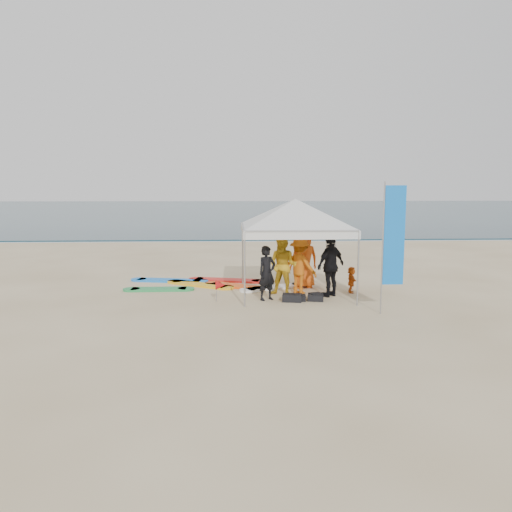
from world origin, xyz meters
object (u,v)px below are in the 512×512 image
object	(u,v)px
person_orange_a	(300,266)
person_black_a	(267,273)
person_yellow	(283,266)
person_black_b	(331,266)
person_seated	(351,280)
person_orange_b	(304,259)
marker_pennant	(220,285)
feather_flag	(393,237)
canopy_tent	(295,199)
surfboard_spread	(211,284)

from	to	relation	value
person_orange_a	person_black_a	bearing A→B (deg)	77.97
person_yellow	person_orange_a	distance (m)	0.64
person_black_b	person_seated	distance (m)	1.06
person_black_a	person_orange_b	xyz separation A→B (m)	(1.35, 1.74, 0.16)
person_black_a	marker_pennant	distance (m)	1.42
person_black_a	person_yellow	world-z (taller)	person_yellow
person_black_b	person_orange_b	world-z (taller)	person_orange_b
feather_flag	marker_pennant	bearing A→B (deg)	160.52
person_yellow	person_orange_b	distance (m)	1.41
person_black_a	person_black_b	bearing A→B (deg)	-20.11
person_seated	marker_pennant	bearing A→B (deg)	113.14
canopy_tent	person_orange_a	bearing A→B (deg)	33.95
person_black_a	marker_pennant	world-z (taller)	person_black_a
person_black_b	person_orange_b	xyz separation A→B (m)	(-0.63, 1.33, 0.01)
person_orange_a	person_orange_b	xyz separation A→B (m)	(0.25, 0.85, 0.08)
person_orange_b	person_seated	distance (m)	1.72
person_orange_b	canopy_tent	size ratio (longest dim) A/B	0.43
person_yellow	feather_flag	xyz separation A→B (m)	(2.62, -2.37, 1.12)
person_seated	person_orange_a	bearing A→B (deg)	98.68
surfboard_spread	person_orange_a	bearing A→B (deg)	-25.97
person_orange_b	surfboard_spread	size ratio (longest dim) A/B	0.33
feather_flag	person_orange_a	bearing A→B (deg)	127.52
person_seated	feather_flag	size ratio (longest dim) A/B	0.24
person_orange_a	feather_flag	xyz separation A→B (m)	(2.06, -2.68, 1.16)
person_yellow	marker_pennant	xyz separation A→B (m)	(-1.91, -0.77, -0.43)
person_yellow	person_black_b	world-z (taller)	person_black_b
person_yellow	surfboard_spread	bearing A→B (deg)	168.92
marker_pennant	person_orange_b	bearing A→B (deg)	35.27
person_black_a	surfboard_spread	world-z (taller)	person_black_a
person_black_b	marker_pennant	xyz separation A→B (m)	(-3.35, -0.59, -0.46)
person_yellow	feather_flag	world-z (taller)	feather_flag
person_orange_a	canopy_tent	bearing A→B (deg)	72.62
surfboard_spread	person_seated	bearing A→B (deg)	-17.08
person_yellow	person_seated	world-z (taller)	person_yellow
feather_flag	surfboard_spread	xyz separation A→B (m)	(-4.93, 4.08, -2.01)
person_orange_a	surfboard_spread	size ratio (longest dim) A/B	0.30
person_black_a	person_orange_a	bearing A→B (deg)	7.40
feather_flag	surfboard_spread	distance (m)	6.71
person_orange_a	marker_pennant	bearing A→B (deg)	62.26
feather_flag	marker_pennant	distance (m)	5.05
marker_pennant	surfboard_spread	distance (m)	2.55
person_black_b	marker_pennant	distance (m)	3.44
person_orange_a	person_black_b	xyz separation A→B (m)	(0.88, -0.48, 0.07)
person_orange_b	marker_pennant	world-z (taller)	person_orange_b
person_black_b	marker_pennant	world-z (taller)	person_black_b
person_black_a	surfboard_spread	xyz separation A→B (m)	(-1.78, 2.30, -0.77)
person_black_a	person_orange_a	size ratio (longest dim) A/B	0.91
person_orange_b	person_yellow	bearing A→B (deg)	42.12
canopy_tent	marker_pennant	world-z (taller)	canopy_tent
person_black_b	surfboard_spread	distance (m)	4.30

